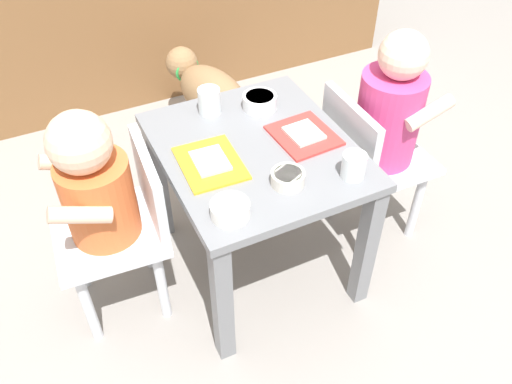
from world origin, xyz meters
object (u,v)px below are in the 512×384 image
(food_tray_left, at_px, (210,163))
(seated_child_right, at_px, (385,119))
(water_cup_left, at_px, (209,103))
(food_tray_right, at_px, (304,135))
(dining_table, at_px, (256,172))
(water_cup_right, at_px, (354,167))
(dog, at_px, (209,92))
(seated_child_left, at_px, (101,194))
(veggie_bowl_far, at_px, (230,209))
(cereal_bowl_left_side, at_px, (288,178))
(veggie_bowl_near, at_px, (260,101))

(food_tray_left, bearing_deg, seated_child_right, 0.01)
(seated_child_right, height_order, water_cup_left, seated_child_right)
(seated_child_right, relative_size, food_tray_right, 3.90)
(dining_table, xyz_separation_m, water_cup_right, (0.16, -0.21, 0.12))
(water_cup_left, relative_size, water_cup_right, 1.16)
(food_tray_right, bearing_deg, dog, 91.16)
(dining_table, distance_m, dog, 0.70)
(seated_child_left, relative_size, veggie_bowl_far, 7.33)
(veggie_bowl_far, bearing_deg, water_cup_right, -0.58)
(veggie_bowl_far, bearing_deg, cereal_bowl_left_side, 13.48)
(dog, relative_size, veggie_bowl_near, 4.75)
(water_cup_left, bearing_deg, seated_child_left, -155.56)
(water_cup_left, xyz_separation_m, water_cup_right, (0.21, -0.41, -0.00))
(seated_child_left, distance_m, water_cup_right, 0.62)
(veggie_bowl_far, bearing_deg, dog, 71.98)
(food_tray_left, bearing_deg, seated_child_left, 169.01)
(dog, relative_size, cereal_bowl_left_side, 5.59)
(seated_child_right, xyz_separation_m, water_cup_right, (-0.24, -0.19, 0.05))
(food_tray_left, bearing_deg, dog, 69.47)
(food_tray_right, height_order, veggie_bowl_near, veggie_bowl_near)
(seated_child_right, xyz_separation_m, dog, (-0.29, 0.68, -0.22))
(seated_child_left, height_order, dog, seated_child_left)
(dining_table, bearing_deg, water_cup_left, 103.66)
(water_cup_left, bearing_deg, veggie_bowl_near, -17.16)
(seated_child_right, bearing_deg, veggie_bowl_far, -161.70)
(dining_table, height_order, seated_child_right, seated_child_right)
(cereal_bowl_left_side, bearing_deg, food_tray_left, 133.84)
(seated_child_left, xyz_separation_m, veggie_bowl_far, (0.24, -0.24, 0.06))
(seated_child_right, bearing_deg, veggie_bowl_near, 151.49)
(veggie_bowl_near, bearing_deg, dog, 86.26)
(veggie_bowl_far, bearing_deg, food_tray_left, 81.66)
(seated_child_left, distance_m, food_tray_left, 0.28)
(seated_child_left, xyz_separation_m, dog, (0.53, 0.63, -0.21))
(seated_child_right, relative_size, veggie_bowl_far, 7.73)
(seated_child_right, bearing_deg, water_cup_left, 154.68)
(water_cup_right, bearing_deg, veggie_bowl_far, 179.42)
(veggie_bowl_far, bearing_deg, food_tray_right, 32.33)
(water_cup_right, relative_size, veggie_bowl_near, 0.66)
(seated_child_left, height_order, food_tray_right, seated_child_left)
(water_cup_right, bearing_deg, dining_table, 128.41)
(seated_child_right, bearing_deg, food_tray_right, -179.99)
(food_tray_right, relative_size, veggie_bowl_near, 1.84)
(water_cup_right, bearing_deg, seated_child_left, 156.82)
(seated_child_left, height_order, seated_child_right, seated_child_right)
(veggie_bowl_far, bearing_deg, veggie_bowl_near, 55.32)
(water_cup_right, height_order, veggie_bowl_far, water_cup_right)
(water_cup_right, distance_m, cereal_bowl_left_side, 0.16)
(dining_table, height_order, water_cup_right, water_cup_right)
(veggie_bowl_near, bearing_deg, dining_table, -118.98)
(dog, height_order, water_cup_left, water_cup_left)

